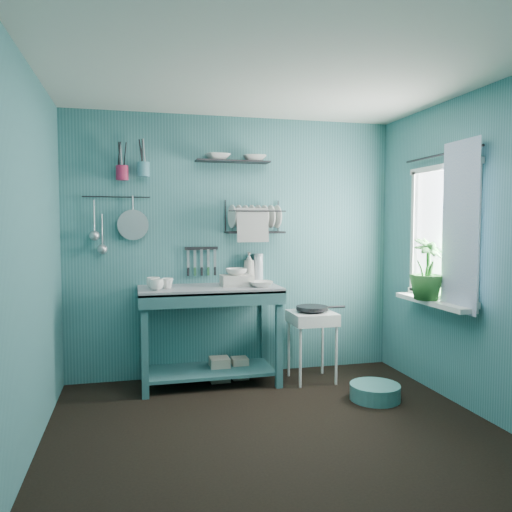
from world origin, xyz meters
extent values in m
plane|color=black|center=(0.00, 0.00, 0.00)|extent=(3.20, 3.20, 0.00)
plane|color=silver|center=(0.00, 0.00, 2.50)|extent=(3.20, 3.20, 0.00)
plane|color=#366D70|center=(0.00, 1.50, 1.25)|extent=(3.20, 0.00, 3.20)
plane|color=#366D70|center=(0.00, -1.50, 1.25)|extent=(3.20, 0.00, 3.20)
plane|color=#366D70|center=(-1.60, 0.00, 1.25)|extent=(0.00, 3.00, 3.00)
plane|color=#366D70|center=(1.60, 0.00, 1.25)|extent=(0.00, 3.00, 3.00)
cube|color=#2D5D5F|center=(-0.30, 1.24, 0.45)|extent=(1.36, 0.84, 0.90)
imported|color=silver|center=(-0.78, 1.08, 0.95)|extent=(0.12, 0.12, 0.10)
imported|color=silver|center=(-0.68, 1.18, 0.95)|extent=(0.14, 0.14, 0.09)
imported|color=silver|center=(-0.80, 1.24, 0.95)|extent=(0.17, 0.17, 0.10)
cube|color=#BDB5AD|center=(-0.05, 1.22, 0.95)|extent=(0.28, 0.22, 0.10)
imported|color=silver|center=(-0.05, 1.22, 1.03)|extent=(0.20, 0.19, 0.06)
imported|color=#BDB5AD|center=(0.12, 1.44, 1.05)|extent=(0.12, 0.12, 0.30)
cylinder|color=silver|center=(0.22, 1.46, 1.04)|extent=(0.09, 0.09, 0.28)
imported|color=silver|center=(0.15, 1.09, 0.93)|extent=(0.22, 0.22, 0.05)
cube|color=white|center=(0.65, 1.10, 0.32)|extent=(0.47, 0.47, 0.65)
cylinder|color=black|center=(0.65, 1.10, 0.69)|extent=(0.30, 0.30, 0.03)
cube|color=black|center=(-0.33, 1.47, 1.24)|extent=(0.32, 0.05, 0.03)
cube|color=black|center=(0.17, 1.37, 1.54)|extent=(0.58, 0.33, 0.32)
cube|color=black|center=(-0.04, 1.40, 2.06)|extent=(0.70, 0.19, 0.01)
imported|color=silver|center=(-0.18, 1.40, 2.05)|extent=(0.26, 0.26, 0.06)
imported|color=silver|center=(0.17, 1.40, 2.03)|extent=(0.26, 0.26, 0.06)
cylinder|color=#9E1D40|center=(-1.05, 1.42, 1.93)|extent=(0.11, 0.11, 0.13)
cylinder|color=teal|center=(-0.86, 1.42, 1.97)|extent=(0.11, 0.11, 0.13)
cylinder|color=#AEB2B7|center=(-0.96, 1.45, 1.46)|extent=(0.28, 0.03, 0.28)
cylinder|color=#AEB2B7|center=(-1.30, 1.46, 1.54)|extent=(0.01, 0.01, 0.30)
cylinder|color=#AEB2B7|center=(-1.24, 1.46, 1.41)|extent=(0.01, 0.01, 0.30)
cylinder|color=black|center=(-1.11, 1.47, 1.72)|extent=(0.60, 0.01, 0.01)
plane|color=white|center=(1.59, 0.45, 1.40)|extent=(0.00, 1.10, 1.10)
cube|color=white|center=(1.50, 0.45, 0.81)|extent=(0.16, 0.95, 0.04)
plane|color=white|center=(1.52, 0.15, 1.45)|extent=(0.00, 1.35, 1.35)
cylinder|color=black|center=(1.54, 0.45, 2.05)|extent=(0.02, 1.05, 0.02)
imported|color=#2B6C2B|center=(1.46, 0.48, 1.09)|extent=(0.37, 0.37, 0.52)
cube|color=gray|center=(-0.20, 1.29, 0.11)|extent=(0.18, 0.18, 0.22)
cube|color=gray|center=(0.00, 1.32, 0.10)|extent=(0.15, 0.15, 0.20)
cylinder|color=teal|center=(0.99, 0.48, 0.07)|extent=(0.42, 0.42, 0.13)
camera|label=1|loc=(-0.96, -3.26, 1.48)|focal=35.00mm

